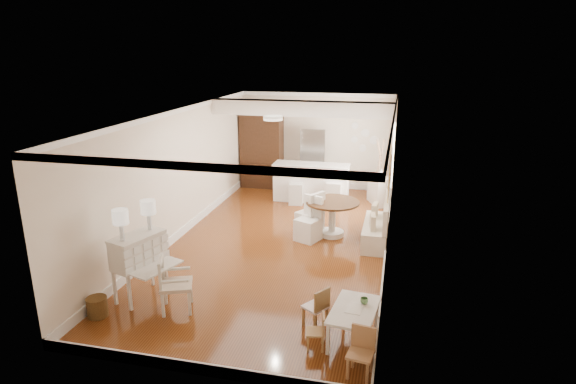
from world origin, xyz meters
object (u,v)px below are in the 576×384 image
at_px(kids_chair_c, 360,353).
at_px(sideboard, 379,190).
at_px(bar_stool_left, 296,188).
at_px(kids_chair_a, 315,331).
at_px(pantry_cabinet, 262,149).
at_px(gustavian_armchair, 176,284).
at_px(kids_table, 354,324).
at_px(kids_chair_b, 315,306).
at_px(dining_table, 332,218).
at_px(slip_chair_near, 308,219).
at_px(bar_stool_right, 334,187).
at_px(breakfast_counter, 311,182).
at_px(wicker_basket, 97,307).
at_px(fridge, 325,161).
at_px(secretary_bureau, 140,266).
at_px(slip_chair_far, 310,212).

relative_size(kids_chair_c, sideboard, 0.81).
bearing_deg(bar_stool_left, kids_chair_c, -77.45).
relative_size(kids_chair_a, bar_stool_left, 0.58).
bearing_deg(sideboard, pantry_cabinet, 141.66).
distance_m(gustavian_armchair, kids_table, 2.84).
relative_size(kids_chair_b, dining_table, 0.55).
bearing_deg(slip_chair_near, bar_stool_right, 108.82).
bearing_deg(kids_chair_b, dining_table, -141.74).
distance_m(breakfast_counter, bar_stool_left, 0.51).
bearing_deg(kids_chair_a, kids_table, 111.45).
distance_m(kids_chair_a, dining_table, 4.27).
bearing_deg(bar_stool_left, wicker_basket, -112.41).
height_order(kids_chair_a, fridge, fridge).
relative_size(kids_table, bar_stool_left, 1.10).
bearing_deg(kids_chair_c, gustavian_armchair, 170.97).
xyz_separation_m(gustavian_armchair, sideboard, (2.84, 6.29, -0.06)).
bearing_deg(dining_table, slip_chair_near, -140.86).
distance_m(secretary_bureau, dining_table, 4.42).
distance_m(slip_chair_near, sideboard, 3.25).
relative_size(kids_table, slip_chair_far, 1.01).
relative_size(kids_chair_a, breakfast_counter, 0.26).
xyz_separation_m(kids_chair_a, slip_chair_far, (-0.89, 4.26, 0.23)).
height_order(pantry_cabinet, fridge, pantry_cabinet).
xyz_separation_m(slip_chair_far, breakfast_counter, (-0.41, 2.42, 0.02)).
distance_m(kids_chair_a, kids_chair_c, 0.80).
relative_size(kids_table, dining_table, 0.85).
bearing_deg(secretary_bureau, kids_chair_c, 0.76).
distance_m(bar_stool_left, bar_stool_right, 1.01).
xyz_separation_m(kids_chair_b, sideboard, (0.62, 6.25, 0.06)).
height_order(wicker_basket, dining_table, dining_table).
xyz_separation_m(kids_chair_b, breakfast_counter, (-1.20, 6.12, 0.19)).
relative_size(kids_chair_a, fridge, 0.30).
xyz_separation_m(secretary_bureau, pantry_cabinet, (0.08, 7.00, 0.59)).
bearing_deg(wicker_basket, secretary_bureau, 62.44).
relative_size(wicker_basket, kids_table, 0.31).
distance_m(wicker_basket, slip_chair_far, 4.94).
bearing_deg(gustavian_armchair, kids_chair_b, -110.37).
height_order(bar_stool_right, fridge, fridge).
bearing_deg(dining_table, wicker_basket, -126.27).
height_order(kids_chair_c, bar_stool_right, bar_stool_right).
bearing_deg(bar_stool_right, dining_table, -82.27).
bearing_deg(sideboard, bar_stool_right, 174.94).
relative_size(pantry_cabinet, fridge, 1.28).
distance_m(kids_chair_b, pantry_cabinet, 7.81).
relative_size(gustavian_armchair, kids_chair_a, 1.71).
relative_size(kids_table, kids_chair_c, 1.53).
xyz_separation_m(secretary_bureau, gustavian_armchair, (0.76, -0.24, -0.11)).
relative_size(slip_chair_near, slip_chair_far, 0.97).
xyz_separation_m(kids_chair_a, bar_stool_left, (-1.64, 6.30, 0.19)).
distance_m(kids_chair_a, bar_stool_left, 6.51).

